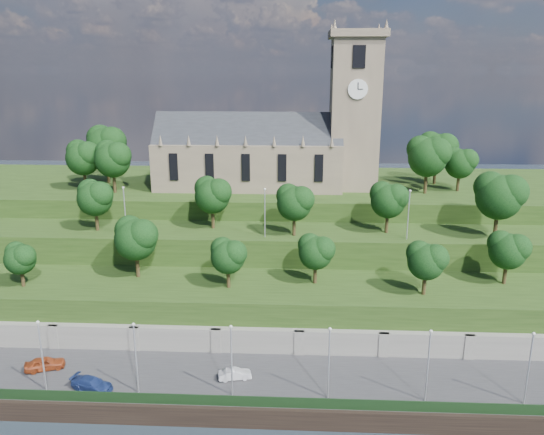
# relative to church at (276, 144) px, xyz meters

# --- Properties ---
(ground) EXTENTS (320.00, 320.00, 0.00)m
(ground) POSITION_rel_church_xyz_m (-0.79, -45.98, -22.52)
(ground) COLOR #1C262D
(ground) RESTS_ON ground
(promenade) EXTENTS (160.00, 12.00, 2.00)m
(promenade) POSITION_rel_church_xyz_m (-0.79, -39.98, -21.52)
(promenade) COLOR #2D2D30
(promenade) RESTS_ON ground
(quay_wall) EXTENTS (160.00, 0.50, 2.20)m
(quay_wall) POSITION_rel_church_xyz_m (-0.79, -46.03, -21.42)
(quay_wall) COLOR black
(quay_wall) RESTS_ON ground
(fence) EXTENTS (160.00, 0.10, 1.20)m
(fence) POSITION_rel_church_xyz_m (-0.79, -45.38, -19.92)
(fence) COLOR #173216
(fence) RESTS_ON promenade
(retaining_wall) EXTENTS (160.00, 2.10, 5.00)m
(retaining_wall) POSITION_rel_church_xyz_m (-0.79, -34.01, -20.02)
(retaining_wall) COLOR slate
(retaining_wall) RESTS_ON ground
(embankment_lower) EXTENTS (160.00, 12.00, 8.00)m
(embankment_lower) POSITION_rel_church_xyz_m (-0.79, -27.98, -18.52)
(embankment_lower) COLOR #203913
(embankment_lower) RESTS_ON ground
(embankment_upper) EXTENTS (160.00, 10.00, 12.00)m
(embankment_upper) POSITION_rel_church_xyz_m (-0.79, -16.98, -16.52)
(embankment_upper) COLOR #203913
(embankment_upper) RESTS_ON ground
(hilltop) EXTENTS (160.00, 32.00, 15.00)m
(hilltop) POSITION_rel_church_xyz_m (-0.79, 4.02, -15.02)
(hilltop) COLOR #203913
(hilltop) RESTS_ON ground
(church) EXTENTS (38.60, 12.35, 27.60)m
(church) POSITION_rel_church_xyz_m (0.00, 0.00, 0.00)
(church) COLOR #6D5E4C
(church) RESTS_ON hilltop
(trees_lower) EXTENTS (67.13, 9.08, 8.35)m
(trees_lower) POSITION_rel_church_xyz_m (0.45, -27.57, -9.67)
(trees_lower) COLOR black
(trees_lower) RESTS_ON embankment_lower
(trees_upper) EXTENTS (63.82, 8.79, 9.44)m
(trees_upper) POSITION_rel_church_xyz_m (7.56, -17.93, -4.94)
(trees_upper) COLOR black
(trees_upper) RESTS_ON embankment_upper
(trees_hilltop) EXTENTS (69.78, 16.09, 10.46)m
(trees_hilltop) POSITION_rel_church_xyz_m (-3.29, -1.14, -1.18)
(trees_hilltop) COLOR black
(trees_hilltop) RESTS_ON hilltop
(lamp_posts_promenade) EXTENTS (60.36, 0.36, 8.08)m
(lamp_posts_promenade) POSITION_rel_church_xyz_m (-2.79, -43.48, -15.87)
(lamp_posts_promenade) COLOR #B2B2B7
(lamp_posts_promenade) RESTS_ON promenade
(lamp_posts_upper) EXTENTS (40.36, 0.36, 7.14)m
(lamp_posts_upper) POSITION_rel_church_xyz_m (-0.79, -19.98, -6.35)
(lamp_posts_upper) COLOR #B2B2B7
(lamp_posts_upper) RESTS_ON embankment_upper
(car_left) EXTENTS (4.69, 3.22, 1.48)m
(car_left) POSITION_rel_church_xyz_m (-24.70, -39.61, -19.78)
(car_left) COLOR maroon
(car_left) RESTS_ON promenade
(car_middle) EXTENTS (3.82, 2.00, 1.20)m
(car_middle) POSITION_rel_church_xyz_m (-2.87, -40.47, -19.92)
(car_middle) COLOR #B2B2B7
(car_middle) RESTS_ON promenade
(car_right) EXTENTS (5.00, 3.18, 1.35)m
(car_right) POSITION_rel_church_xyz_m (-17.86, -43.26, -19.85)
(car_right) COLOR navy
(car_right) RESTS_ON promenade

